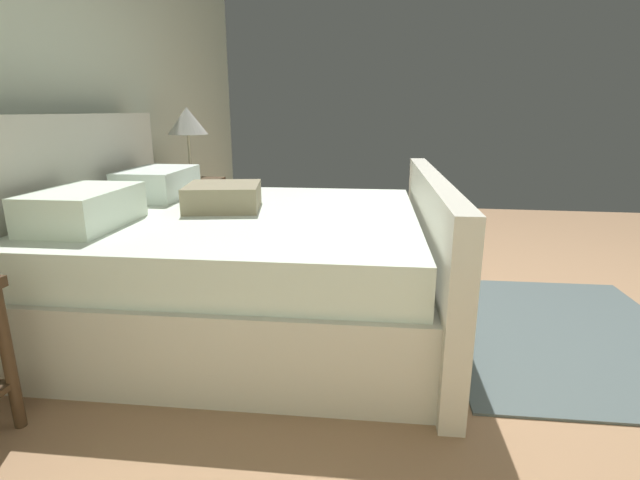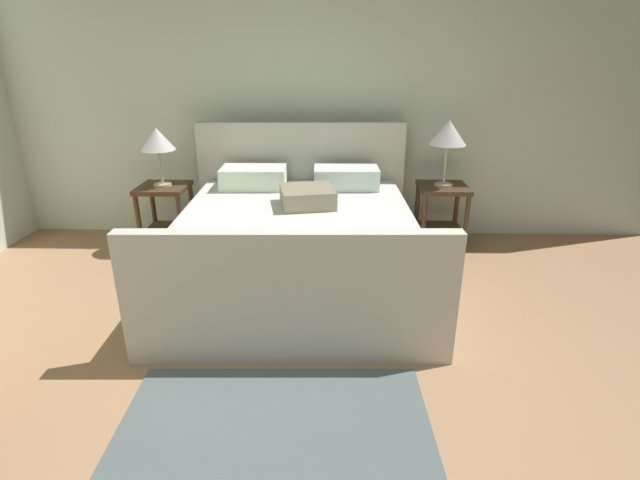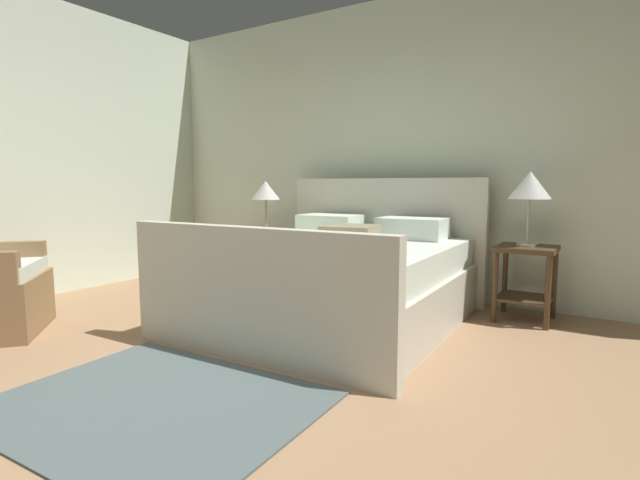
{
  "view_description": "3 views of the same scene",
  "coord_description": "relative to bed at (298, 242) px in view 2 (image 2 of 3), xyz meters",
  "views": [
    {
      "loc": [
        -2.77,
        0.97,
        1.16
      ],
      "look_at": [
        -0.35,
        1.3,
        0.49
      ],
      "focal_mm": 26.55,
      "sensor_mm": 36.0,
      "label": 1
    },
    {
      "loc": [
        -0.02,
        -1.71,
        1.74
      ],
      "look_at": [
        -0.1,
        1.18,
        0.6
      ],
      "focal_mm": 26.89,
      "sensor_mm": 36.0,
      "label": 2
    },
    {
      "loc": [
        1.6,
        -1.47,
        1.08
      ],
      "look_at": [
        -0.19,
        1.37,
        0.69
      ],
      "focal_mm": 26.88,
      "sensor_mm": 36.0,
      "label": 3
    }
  ],
  "objects": [
    {
      "name": "table_lamp_right",
      "position": [
        1.28,
        0.8,
        0.72
      ],
      "size": [
        0.32,
        0.32,
        0.59
      ],
      "color": "#B7B293",
      "rests_on": "nightstand_right"
    },
    {
      "name": "nightstand_left",
      "position": [
        -1.28,
        0.73,
        0.05
      ],
      "size": [
        0.44,
        0.44,
        0.6
      ],
      "color": "#48321F",
      "rests_on": "ground"
    },
    {
      "name": "nightstand_right",
      "position": [
        1.28,
        0.8,
        0.05
      ],
      "size": [
        0.44,
        0.44,
        0.6
      ],
      "color": "#48321F",
      "rests_on": "ground"
    },
    {
      "name": "wall_back",
      "position": [
        0.29,
        1.23,
        1.08
      ],
      "size": [
        6.36,
        0.12,
        2.86
      ],
      "primitive_type": "cube",
      "color": "silver",
      "rests_on": "ground"
    },
    {
      "name": "table_lamp_left",
      "position": [
        -1.28,
        0.73,
        0.66
      ],
      "size": [
        0.3,
        0.3,
        0.52
      ],
      "color": "#B7B293",
      "rests_on": "nightstand_left"
    },
    {
      "name": "ground_plane",
      "position": [
        0.29,
        -1.77,
        -0.36
      ],
      "size": [
        6.24,
        5.88,
        0.02
      ],
      "primitive_type": "cube",
      "color": "#A87E5A"
    },
    {
      "name": "bed",
      "position": [
        0.0,
        0.0,
        0.0
      ],
      "size": [
        1.99,
        2.17,
        1.14
      ],
      "color": "beige",
      "rests_on": "ground"
    },
    {
      "name": "area_rug",
      "position": [
        0.0,
        -1.77,
        -0.34
      ],
      "size": [
        1.59,
        1.27,
        0.01
      ],
      "primitive_type": "cube",
      "rotation": [
        0.0,
        0.0,
        0.03
      ],
      "color": "#536060",
      "rests_on": "ground"
    }
  ]
}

